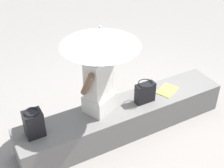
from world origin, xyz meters
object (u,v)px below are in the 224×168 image
at_px(person_seated, 99,83).
at_px(handbag_black, 34,123).
at_px(tote_bag_canvas, 145,92).
at_px(magazine, 167,90).
at_px(parasol, 100,37).

xyz_separation_m(person_seated, handbag_black, (0.83, 0.06, -0.23)).
xyz_separation_m(tote_bag_canvas, magazine, (-0.40, -0.05, -0.13)).
bearing_deg(tote_bag_canvas, magazine, -173.20).
xyz_separation_m(handbag_black, tote_bag_canvas, (-1.40, 0.08, -0.02)).
relative_size(handbag_black, magazine, 1.19).
bearing_deg(parasol, person_seated, -93.80).
relative_size(person_seated, magazine, 3.21).
bearing_deg(parasol, handbag_black, -0.77).
bearing_deg(person_seated, tote_bag_canvas, 166.57).
distance_m(parasol, handbag_black, 1.18).
relative_size(person_seated, tote_bag_canvas, 3.14).
height_order(tote_bag_canvas, magazine, tote_bag_canvas).
distance_m(person_seated, handbag_black, 0.86).
distance_m(tote_bag_canvas, magazine, 0.42).
height_order(person_seated, tote_bag_canvas, person_seated).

